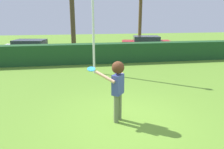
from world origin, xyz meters
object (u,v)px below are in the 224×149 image
Objects in this scene: person at (118,83)px; lamppost at (93,10)px; parked_car_white at (30,47)px; frisbee at (91,69)px; parked_car_red at (146,43)px.

person is 6.00m from lamppost.
lamppost is (-0.18, 5.61, 2.10)m from person.
lamppost is 7.51m from parked_car_white.
frisbee is 0.05× the size of parked_car_red.
frisbee is 0.05× the size of parked_car_white.
frisbee is 0.04× the size of lamppost.
person is 0.85m from frisbee.
person is at bearing -19.56° from frisbee.
lamppost reaches higher than parked_car_red.
lamppost is at bearing -126.68° from parked_car_red.
parked_car_white is at bearing 127.28° from lamppost.
frisbee reaches higher than parked_car_white.
parked_car_white is 1.00× the size of parked_car_red.
person is at bearing -68.34° from parked_car_white.
person is 0.40× the size of parked_car_red.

